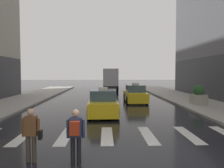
{
  "coord_description": "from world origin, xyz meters",
  "views": [
    {
      "loc": [
        -0.08,
        -6.34,
        2.73
      ],
      "look_at": [
        0.38,
        8.0,
        1.99
      ],
      "focal_mm": 34.76,
      "sensor_mm": 36.0,
      "label": 1
    }
  ],
  "objects_px": {
    "taxi_second": "(135,94)",
    "pedestrian_with_backpack": "(76,132)",
    "taxi_lead": "(103,103)",
    "pedestrian_with_handbag": "(31,132)",
    "box_truck": "(111,79)",
    "planter_mid_block": "(198,95)"
  },
  "relations": [
    {
      "from": "taxi_second",
      "to": "pedestrian_with_backpack",
      "type": "height_order",
      "value": "taxi_second"
    },
    {
      "from": "taxi_lead",
      "to": "pedestrian_with_handbag",
      "type": "relative_size",
      "value": 2.77
    },
    {
      "from": "box_truck",
      "to": "pedestrian_with_handbag",
      "type": "xyz_separation_m",
      "value": [
        -3.18,
        -27.5,
        -0.92
      ]
    },
    {
      "from": "taxi_lead",
      "to": "planter_mid_block",
      "type": "bearing_deg",
      "value": 23.24
    },
    {
      "from": "taxi_lead",
      "to": "pedestrian_with_handbag",
      "type": "xyz_separation_m",
      "value": [
        -2.11,
        -7.58,
        0.21
      ]
    },
    {
      "from": "box_truck",
      "to": "pedestrian_with_handbag",
      "type": "relative_size",
      "value": 4.61
    },
    {
      "from": "taxi_lead",
      "to": "pedestrian_with_handbag",
      "type": "height_order",
      "value": "taxi_lead"
    },
    {
      "from": "box_truck",
      "to": "pedestrian_with_handbag",
      "type": "bearing_deg",
      "value": -96.59
    },
    {
      "from": "box_truck",
      "to": "pedestrian_with_handbag",
      "type": "distance_m",
      "value": 27.69
    },
    {
      "from": "taxi_lead",
      "to": "box_truck",
      "type": "height_order",
      "value": "box_truck"
    },
    {
      "from": "pedestrian_with_backpack",
      "to": "planter_mid_block",
      "type": "height_order",
      "value": "planter_mid_block"
    },
    {
      "from": "box_truck",
      "to": "planter_mid_block",
      "type": "relative_size",
      "value": 4.75
    },
    {
      "from": "pedestrian_with_handbag",
      "to": "box_truck",
      "type": "bearing_deg",
      "value": 83.41
    },
    {
      "from": "taxi_lead",
      "to": "taxi_second",
      "type": "height_order",
      "value": "same"
    },
    {
      "from": "pedestrian_with_handbag",
      "to": "planter_mid_block",
      "type": "height_order",
      "value": "planter_mid_block"
    },
    {
      "from": "pedestrian_with_handbag",
      "to": "planter_mid_block",
      "type": "distance_m",
      "value": 14.79
    },
    {
      "from": "taxi_lead",
      "to": "taxi_second",
      "type": "relative_size",
      "value": 1.01
    },
    {
      "from": "taxi_second",
      "to": "pedestrian_with_handbag",
      "type": "distance_m",
      "value": 14.46
    },
    {
      "from": "pedestrian_with_handbag",
      "to": "pedestrian_with_backpack",
      "type": "bearing_deg",
      "value": -9.84
    },
    {
      "from": "taxi_lead",
      "to": "box_truck",
      "type": "bearing_deg",
      "value": 86.94
    },
    {
      "from": "pedestrian_with_backpack",
      "to": "pedestrian_with_handbag",
      "type": "bearing_deg",
      "value": 170.16
    },
    {
      "from": "pedestrian_with_backpack",
      "to": "planter_mid_block",
      "type": "xyz_separation_m",
      "value": [
        8.58,
        11.18,
        -0.1
      ]
    }
  ]
}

